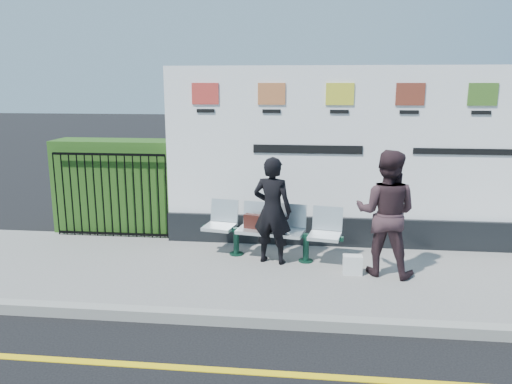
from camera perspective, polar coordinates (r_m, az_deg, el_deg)
ground at (r=5.41m, az=17.46°, el=-20.09°), size 80.00×80.00×0.00m
pavement at (r=7.58m, az=13.94°, el=-9.58°), size 14.00×3.00×0.12m
kerb at (r=6.23m, az=15.74°, el=-14.64°), size 14.00×0.18×0.14m
yellow_line at (r=5.40m, az=17.46°, el=-20.05°), size 14.00×0.10×0.01m
billboard at (r=8.58m, az=16.59°, el=2.30°), size 8.00×0.30×3.00m
hedge at (r=9.65m, az=-15.30°, el=0.73°), size 2.35×0.70×1.70m
railing at (r=9.26m, az=-16.28°, el=-0.32°), size 2.05×0.06×1.54m
bench at (r=7.94m, az=1.66°, el=-5.93°), size 2.25×0.94×0.47m
woman_left at (r=7.59m, az=1.87°, el=-2.12°), size 0.68×0.53×1.65m
woman_right at (r=7.36m, az=14.63°, el=-2.35°), size 1.04×0.91×1.82m
handbag_brown at (r=7.91m, az=-0.33°, el=-3.38°), size 0.31×0.20×0.22m
carrier_bag_white at (r=7.46m, az=10.96°, el=-8.16°), size 0.28×0.17×0.28m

